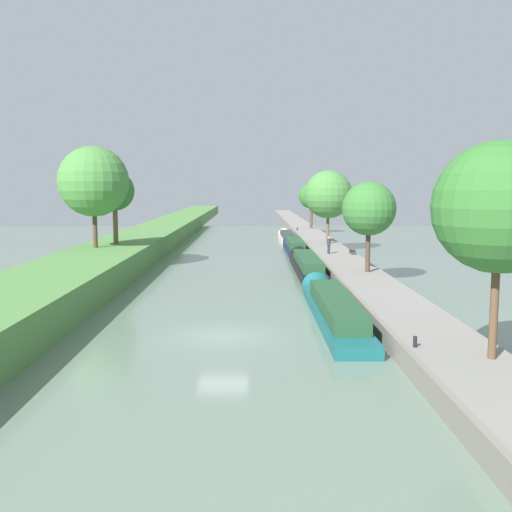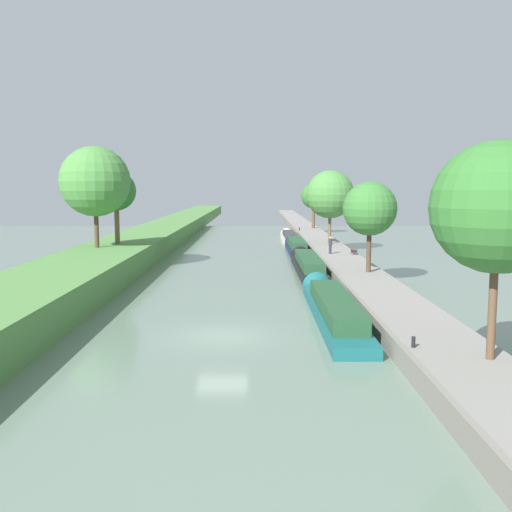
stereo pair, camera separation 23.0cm
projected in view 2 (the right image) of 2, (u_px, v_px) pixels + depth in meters
name	position (u px, v px, depth m)	size (l,w,h in m)	color
ground_plane	(221.00, 336.00, 28.95)	(160.00, 160.00, 0.00)	slate
right_towpath	(415.00, 327.00, 28.92)	(3.79, 260.00, 0.90)	gray
stone_quay	(375.00, 326.00, 28.91)	(0.25, 260.00, 0.95)	gray
narrowboat_teal	(331.00, 306.00, 33.24)	(2.11, 17.18, 2.18)	#195B60
narrowboat_black	(306.00, 264.00, 51.06)	(2.04, 16.70, 2.13)	black
narrowboat_navy	(295.00, 246.00, 66.54)	(1.95, 14.70, 2.10)	#141E42
narrowboat_cream	(287.00, 236.00, 80.74)	(1.85, 11.96, 1.80)	beige
tree_rightbank_near	(496.00, 208.00, 21.38)	(4.91, 4.91, 8.19)	brown
tree_rightbank_midnear	(368.00, 209.00, 43.79)	(4.08, 4.08, 6.85)	#4C3828
tree_rightbank_midfar	(329.00, 195.00, 65.42)	(5.40, 5.40, 8.27)	brown
tree_rightbank_far	(312.00, 196.00, 89.61)	(3.90, 3.90, 6.95)	brown
tree_leftbank_downstream	(115.00, 191.00, 53.30)	(3.63, 3.63, 6.69)	brown
tree_leftbank_upstream	(94.00, 182.00, 49.91)	(6.04, 6.04, 8.72)	#4C3828
person_walking	(329.00, 245.00, 56.14)	(0.34, 0.34, 1.66)	#282D42
mooring_bollard_near	(412.00, 342.00, 23.60)	(0.16, 0.16, 0.45)	black
mooring_bollard_far	(298.00, 229.00, 85.57)	(0.16, 0.16, 0.45)	black
park_bench	(353.00, 250.00, 56.00)	(0.44, 1.50, 0.47)	#333338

